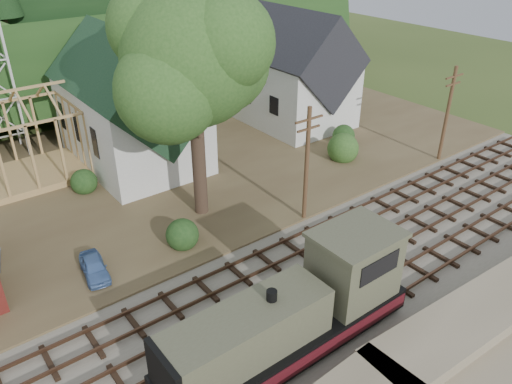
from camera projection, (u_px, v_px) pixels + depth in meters
ground at (271, 306)px, 26.09m from camera, size 140.00×140.00×0.00m
railroad_bed at (271, 305)px, 26.05m from camera, size 64.00×11.00×0.16m
village_flat at (125, 178)px, 38.52m from camera, size 64.00×26.00×0.30m
hillside at (33, 100)px, 55.25m from camera, size 70.00×28.96×12.74m
church at (132, 105)px, 38.30m from camera, size 8.40×15.17×13.00m
farmhouse at (294, 75)px, 46.47m from camera, size 8.40×10.80×10.60m
timber_frame at (20, 143)px, 36.59m from camera, size 8.20×6.20×6.99m
big_tree at (195, 65)px, 29.27m from camera, size 10.90×8.40×14.70m
telegraph_pole_near at (307, 164)px, 31.35m from camera, size 2.20×0.28×8.00m
telegraph_pole_far at (447, 113)px, 39.31m from camera, size 2.20×0.28×8.00m
locomotive at (298, 314)px, 22.44m from camera, size 12.59×3.15×5.02m
car_blue at (94, 267)px, 27.65m from camera, size 1.72×3.29×1.07m
car_red at (319, 104)px, 51.48m from camera, size 4.52×3.72×1.15m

